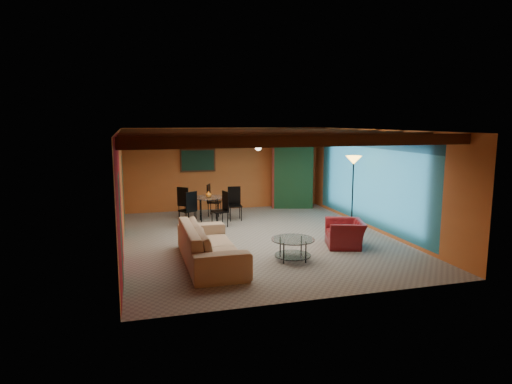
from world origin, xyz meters
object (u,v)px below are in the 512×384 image
object	(u,v)px
dining_table	(209,205)
vase	(208,185)
armchair	(345,233)
coffee_table	(293,249)
sofa	(211,244)
floor_lamp	(353,193)
potted_plant	(291,136)
armoire	(290,175)

from	to	relation	value
dining_table	vase	size ratio (longest dim) A/B	10.64
armchair	coffee_table	size ratio (longest dim) A/B	1.04
sofa	dining_table	size ratio (longest dim) A/B	1.43
armchair	floor_lamp	distance (m)	1.77
floor_lamp	potted_plant	size ratio (longest dim) A/B	4.60
armoire	potted_plant	world-z (taller)	potted_plant
floor_lamp	potted_plant	distance (m)	3.87
potted_plant	floor_lamp	bearing A→B (deg)	-82.83
sofa	armchair	xyz separation A→B (m)	(3.25, 0.38, -0.09)
coffee_table	dining_table	size ratio (longest dim) A/B	0.48
floor_lamp	vase	size ratio (longest dim) A/B	11.22
armchair	armoire	distance (m)	5.03
sofa	armchair	size ratio (longest dim) A/B	2.88
coffee_table	vase	distance (m)	4.37
armchair	vase	size ratio (longest dim) A/B	5.30
sofa	armoire	size ratio (longest dim) A/B	1.24
armoire	armchair	bearing A→B (deg)	-79.83
armoire	sofa	bearing A→B (deg)	-109.54
floor_lamp	vase	bearing A→B (deg)	148.57
dining_table	vase	xyz separation A→B (m)	(0.00, 0.00, 0.59)
potted_plant	vase	xyz separation A→B (m)	(-3.06, -1.43, -1.34)
armchair	vase	xyz separation A→B (m)	(-2.62, 3.51, 0.78)
armchair	vase	world-z (taller)	vase
vase	armchair	bearing A→B (deg)	-53.23
coffee_table	potted_plant	bearing A→B (deg)	70.49
armoire	vase	xyz separation A→B (m)	(-3.06, -1.43, -0.02)
armoire	floor_lamp	size ratio (longest dim) A/B	1.09
potted_plant	vase	world-z (taller)	potted_plant
armchair	floor_lamp	xyz separation A→B (m)	(0.88, 1.37, 0.70)
sofa	coffee_table	distance (m)	1.74
sofa	vase	distance (m)	4.00
armchair	dining_table	world-z (taller)	dining_table
floor_lamp	potted_plant	bearing A→B (deg)	97.17
dining_table	floor_lamp	distance (m)	4.14
dining_table	potted_plant	size ratio (longest dim) A/B	4.36
armchair	potted_plant	size ratio (longest dim) A/B	2.17
sofa	potted_plant	bearing A→B (deg)	-34.61
floor_lamp	potted_plant	xyz separation A→B (m)	(-0.45, 3.58, 1.42)
armchair	floor_lamp	bearing A→B (deg)	163.93
armchair	vase	distance (m)	4.45
sofa	dining_table	distance (m)	3.94
floor_lamp	vase	distance (m)	4.11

